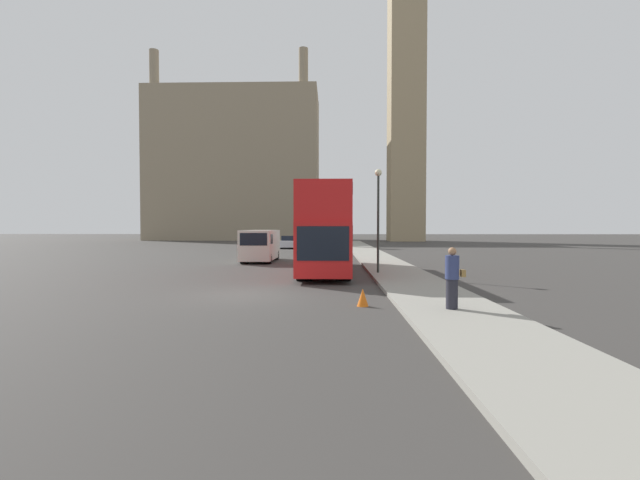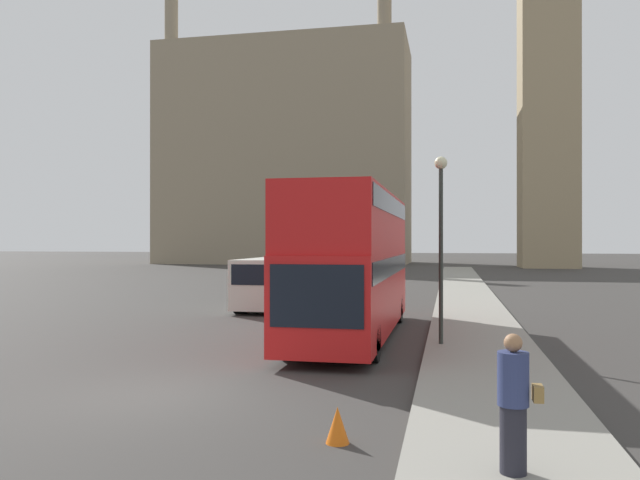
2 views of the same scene
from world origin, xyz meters
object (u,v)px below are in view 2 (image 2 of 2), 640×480
at_px(red_double_decker_bus, 353,258).
at_px(white_van, 272,282).
at_px(street_lamp, 441,219).
at_px(parked_sedan, 346,272).
at_px(pedestrian, 514,404).

bearing_deg(red_double_decker_bus, white_van, 123.37).
bearing_deg(street_lamp, red_double_decker_bus, 150.20).
relative_size(white_van, parked_sedan, 1.29).
relative_size(white_van, street_lamp, 1.08).
relative_size(pedestrian, parked_sedan, 0.40).
distance_m(white_van, street_lamp, 11.86).
height_order(street_lamp, parked_sedan, street_lamp).
bearing_deg(pedestrian, parked_sedan, 102.37).
relative_size(red_double_decker_bus, pedestrian, 6.37).
distance_m(red_double_decker_bus, parked_sedan, 27.85).
bearing_deg(white_van, parked_sedan, 89.85).
xyz_separation_m(pedestrian, street_lamp, (-1.03, 9.79, 2.64)).
bearing_deg(white_van, street_lamp, -49.57).
relative_size(white_van, pedestrian, 3.27).
bearing_deg(pedestrian, red_double_decker_bus, 108.35).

